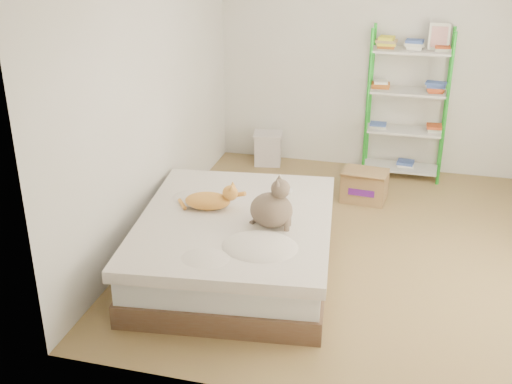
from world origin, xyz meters
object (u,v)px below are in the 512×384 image
(grey_cat, at_px, (271,203))
(shelf_unit, at_px, (408,101))
(cardboard_box, at_px, (365,185))
(white_bin, at_px, (268,148))
(bed, at_px, (236,244))
(orange_cat, at_px, (208,199))

(grey_cat, relative_size, shelf_unit, 0.24)
(cardboard_box, bearing_deg, shelf_unit, 71.29)
(white_bin, bearing_deg, shelf_unit, 1.12)
(bed, xyz_separation_m, shelf_unit, (1.26, 2.55, 0.64))
(cardboard_box, height_order, white_bin, white_bin)
(shelf_unit, bearing_deg, cardboard_box, -113.56)
(orange_cat, relative_size, white_bin, 1.18)
(bed, bearing_deg, white_bin, 90.69)
(bed, bearing_deg, cardboard_box, 55.73)
(orange_cat, distance_m, grey_cat, 0.64)
(bed, relative_size, orange_cat, 4.68)
(cardboard_box, relative_size, white_bin, 1.24)
(orange_cat, xyz_separation_m, grey_cat, (0.60, -0.19, 0.12))
(bed, xyz_separation_m, grey_cat, (0.33, -0.08, 0.46))
(grey_cat, height_order, shelf_unit, shelf_unit)
(cardboard_box, xyz_separation_m, white_bin, (-1.24, 0.76, 0.04))
(bed, height_order, cardboard_box, bed)
(orange_cat, bearing_deg, cardboard_box, 44.86)
(shelf_unit, relative_size, cardboard_box, 3.60)
(orange_cat, xyz_separation_m, shelf_unit, (1.53, 2.44, 0.29))
(shelf_unit, distance_m, cardboard_box, 1.13)
(bed, xyz_separation_m, cardboard_box, (0.91, 1.75, -0.09))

